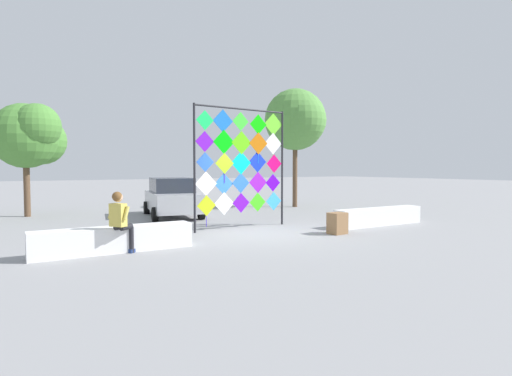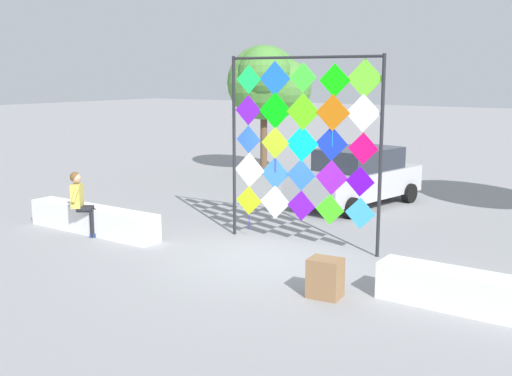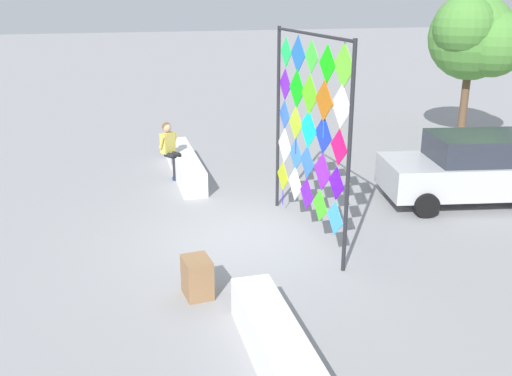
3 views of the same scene
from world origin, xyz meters
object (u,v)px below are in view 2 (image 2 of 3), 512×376
parked_car (356,176)px  tree_far_right (269,82)px  kite_display_rack (303,138)px  seated_vendor (81,199)px  cardboard_box_large (325,278)px

parked_car → tree_far_right: tree_far_right is taller
kite_display_rack → tree_far_right: (-5.63, 7.28, 1.03)m
kite_display_rack → seated_vendor: size_ratio=2.71×
kite_display_rack → cardboard_box_large: kite_display_rack is taller
kite_display_rack → seated_vendor: (-4.34, -2.16, -1.40)m
parked_car → cardboard_box_large: parked_car is taller
cardboard_box_large → tree_far_right: (-7.52, 9.77, 2.95)m
cardboard_box_large → tree_far_right: bearing=127.6°
seated_vendor → tree_far_right: bearing=97.8°
parked_car → cardboard_box_large: size_ratio=6.69×
cardboard_box_large → seated_vendor: bearing=177.0°
tree_far_right → kite_display_rack: bearing=-52.3°
kite_display_rack → cardboard_box_large: size_ratio=6.13×
seated_vendor → kite_display_rack: bearing=26.4°
seated_vendor → parked_car: bearing=61.5°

